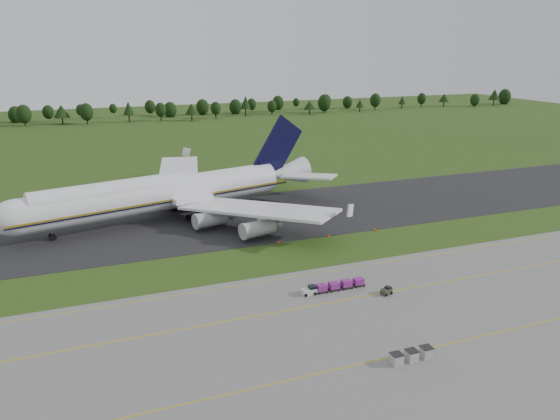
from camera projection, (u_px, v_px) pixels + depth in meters
name	position (u px, v px, depth m)	size (l,w,h in m)	color
ground	(286.00, 257.00, 111.24)	(600.00, 600.00, 0.00)	#294514
apron	(371.00, 336.00, 80.87)	(300.00, 52.00, 0.06)	slate
taxiway	(245.00, 218.00, 136.23)	(300.00, 40.00, 0.08)	black
apron_markings	(349.00, 315.00, 87.13)	(300.00, 30.20, 0.01)	gold
tree_line	(153.00, 110.00, 307.70)	(527.25, 21.18, 11.93)	black
aircraft	(165.00, 193.00, 133.62)	(82.93, 78.45, 23.26)	white
baggage_train	(333.00, 286.00, 95.59)	(11.93, 1.53, 1.47)	silver
utility_cart	(386.00, 292.00, 94.21)	(2.13, 1.61, 1.04)	#313424
uld_row	(412.00, 355.00, 74.34)	(6.37, 1.57, 1.56)	#9D9D9D
edge_markers	(329.00, 236.00, 122.32)	(24.50, 0.30, 0.60)	#E33D07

